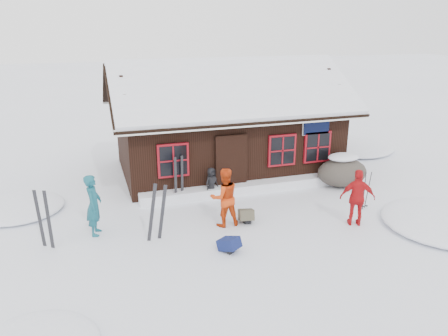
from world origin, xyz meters
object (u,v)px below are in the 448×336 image
(skier_crouched, at_px, (211,183))
(backpack_olive, at_px, (246,217))
(skier_teal, at_px, (94,205))
(skier_orange_right, at_px, (357,198))
(ski_poles, at_px, (366,191))
(skier_orange_left, at_px, (224,197))
(ski_pair_left, at_px, (157,213))
(backpack_blue, at_px, (229,246))
(boulder, at_px, (342,171))

(skier_crouched, relative_size, backpack_olive, 1.86)
(skier_teal, relative_size, skier_crouched, 1.67)
(skier_teal, xyz_separation_m, skier_crouched, (3.84, 1.63, -0.35))
(skier_crouched, distance_m, backpack_olive, 2.26)
(backpack_olive, bearing_deg, skier_teal, -175.51)
(skier_orange_right, distance_m, skier_crouched, 4.78)
(ski_poles, bearing_deg, backpack_olive, 176.74)
(skier_orange_left, xyz_separation_m, skier_crouched, (0.25, 2.19, -0.35))
(ski_pair_left, bearing_deg, skier_orange_right, 6.01)
(backpack_blue, distance_m, backpack_olive, 1.84)
(skier_orange_left, xyz_separation_m, backpack_olive, (0.68, 0.00, -0.72))
(skier_orange_left, relative_size, ski_pair_left, 1.05)
(skier_crouched, height_order, backpack_blue, skier_crouched)
(skier_crouched, bearing_deg, skier_teal, 176.39)
(skier_orange_left, distance_m, skier_orange_right, 3.83)
(boulder, height_order, backpack_olive, boulder)
(skier_teal, xyz_separation_m, backpack_blue, (3.24, -2.08, -0.73))
(skier_orange_left, bearing_deg, ski_pair_left, 7.51)
(backpack_blue, bearing_deg, backpack_olive, 23.63)
(boulder, bearing_deg, ski_pair_left, -163.22)
(skier_teal, distance_m, skier_crouched, 4.19)
(skier_crouched, distance_m, ski_poles, 5.00)
(skier_orange_right, xyz_separation_m, boulder, (1.39, 2.96, -0.30))
(skier_orange_right, bearing_deg, skier_crouched, -19.21)
(ski_poles, height_order, backpack_olive, ski_poles)
(skier_teal, relative_size, backpack_blue, 3.33)
(skier_teal, distance_m, skier_orange_right, 7.45)
(boulder, bearing_deg, backpack_blue, -148.37)
(ski_poles, distance_m, backpack_olive, 3.97)
(skier_orange_right, relative_size, ski_poles, 1.33)
(backpack_olive, bearing_deg, ski_pair_left, -161.41)
(ski_pair_left, bearing_deg, skier_orange_left, 23.22)
(skier_teal, relative_size, skier_orange_right, 1.03)
(boulder, height_order, backpack_blue, boulder)
(skier_teal, distance_m, ski_poles, 8.26)
(skier_teal, bearing_deg, backpack_blue, -111.29)
(ski_pair_left, bearing_deg, boulder, 31.23)
(skier_crouched, relative_size, boulder, 0.57)
(ski_poles, bearing_deg, backpack_blue, -165.43)
(boulder, bearing_deg, ski_poles, -101.81)
(backpack_blue, bearing_deg, ski_pair_left, 111.50)
(ski_poles, height_order, backpack_blue, ski_poles)
(skier_orange_right, height_order, backpack_olive, skier_orange_right)
(skier_orange_left, distance_m, backpack_olive, 0.99)
(skier_orange_left, bearing_deg, boulder, -161.47)
(skier_crouched, height_order, ski_pair_left, ski_pair_left)
(skier_crouched, bearing_deg, ski_pair_left, -158.48)
(ski_pair_left, height_order, backpack_olive, ski_pair_left)
(skier_orange_left, relative_size, boulder, 0.95)
(skier_teal, distance_m, ski_pair_left, 1.82)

